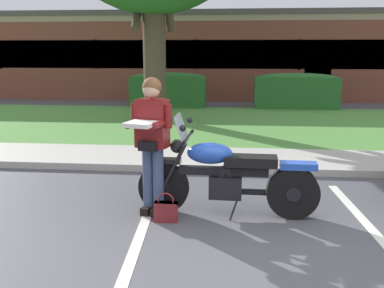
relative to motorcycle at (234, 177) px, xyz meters
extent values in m
plane|color=#4C4C51|center=(0.32, -1.06, -0.49)|extent=(140.00, 140.00, 0.00)
cube|color=#B7B2A8|center=(0.32, 1.92, -0.43)|extent=(60.00, 0.20, 0.12)
cube|color=#B7B2A8|center=(0.32, 2.77, -0.45)|extent=(60.00, 1.50, 0.08)
cube|color=#518E3D|center=(0.32, 6.77, -0.46)|extent=(60.00, 6.49, 0.06)
cube|color=silver|center=(-1.02, -0.86, -0.49)|extent=(0.40, 4.40, 0.01)
cylinder|color=black|center=(-0.88, 0.02, -0.17)|extent=(0.64, 0.12, 0.64)
cylinder|color=black|center=(-0.88, 0.02, -0.17)|extent=(0.18, 0.13, 0.18)
cylinder|color=black|center=(0.72, -0.03, -0.17)|extent=(0.65, 0.20, 0.64)
cylinder|color=black|center=(0.72, -0.03, -0.17)|extent=(0.19, 0.21, 0.18)
cube|color=black|center=(-0.88, 0.02, 0.18)|extent=(0.44, 0.15, 0.06)
cube|color=blue|center=(0.77, -0.03, 0.17)|extent=(0.45, 0.21, 0.08)
cylinder|color=black|center=(-0.75, -0.06, 0.11)|extent=(0.31, 0.05, 0.58)
cylinder|color=black|center=(-0.74, 0.10, 0.11)|extent=(0.31, 0.05, 0.58)
sphere|color=black|center=(-0.71, 0.02, 0.37)|extent=(0.17, 0.17, 0.17)
cylinder|color=black|center=(-0.57, 0.01, 0.49)|extent=(0.05, 0.72, 0.03)
cylinder|color=black|center=(-0.58, -0.35, 0.49)|extent=(0.05, 0.10, 0.04)
cylinder|color=black|center=(-0.56, 0.37, 0.49)|extent=(0.05, 0.10, 0.04)
sphere|color=black|center=(-0.60, -0.29, 0.65)|extent=(0.08, 0.08, 0.08)
sphere|color=black|center=(-0.58, 0.31, 0.65)|extent=(0.08, 0.08, 0.08)
cube|color=#B2BCC6|center=(-0.65, 0.02, 0.59)|extent=(0.15, 0.36, 0.35)
cube|color=black|center=(-0.13, 0.00, 0.07)|extent=(1.10, 0.13, 0.10)
ellipsoid|color=blue|center=(-0.30, 0.01, 0.29)|extent=(0.57, 0.34, 0.26)
cube|color=black|center=(0.20, -0.01, 0.21)|extent=(0.65, 0.30, 0.12)
cube|color=black|center=(-0.10, 0.00, -0.13)|extent=(0.41, 0.25, 0.28)
cylinder|color=black|center=(-0.13, 0.00, 0.03)|extent=(0.18, 0.13, 0.21)
cylinder|color=black|center=(-0.07, 0.00, 0.03)|extent=(0.18, 0.13, 0.21)
cylinder|color=black|center=(0.27, 0.13, -0.23)|extent=(0.60, 0.10, 0.08)
cylinder|color=black|center=(0.47, 0.12, -0.23)|extent=(0.60, 0.10, 0.08)
cylinder|color=black|center=(0.02, -0.16, -0.34)|extent=(0.13, 0.12, 0.30)
cube|color=black|center=(-0.93, -0.10, -0.44)|extent=(0.17, 0.26, 0.10)
cube|color=black|center=(-1.07, -0.07, -0.44)|extent=(0.17, 0.26, 0.10)
cylinder|color=#3D4C70|center=(-0.93, -0.09, -0.06)|extent=(0.14, 0.14, 0.86)
cylinder|color=#3D4C70|center=(-1.06, -0.05, -0.06)|extent=(0.14, 0.14, 0.86)
cube|color=maroon|center=(-1.00, -0.07, 0.66)|extent=(0.42, 0.31, 0.58)
cube|color=maroon|center=(-1.00, -0.07, 0.93)|extent=(0.34, 0.27, 0.06)
sphere|color=tan|center=(-1.00, -0.07, 1.07)|extent=(0.21, 0.21, 0.21)
sphere|color=brown|center=(-0.99, -0.05, 1.10)|extent=(0.23, 0.23, 0.23)
cube|color=black|center=(-1.03, -0.19, 0.41)|extent=(0.24, 0.15, 0.12)
cylinder|color=maroon|center=(-0.88, -0.26, 0.68)|extent=(0.17, 0.35, 0.09)
cylinder|color=maroon|center=(-1.19, -0.18, 0.68)|extent=(0.17, 0.35, 0.09)
cylinder|color=maroon|center=(-0.79, -0.14, 0.76)|extent=(0.10, 0.10, 0.28)
cylinder|color=maroon|center=(-1.21, -0.03, 0.76)|extent=(0.10, 0.10, 0.28)
cube|color=white|center=(-1.07, -0.36, 0.70)|extent=(0.39, 0.39, 0.05)
cube|color=maroon|center=(-0.80, -0.31, -0.37)|extent=(0.28, 0.12, 0.24)
cube|color=maroon|center=(-0.80, -0.31, -0.27)|extent=(0.28, 0.13, 0.04)
torus|color=maroon|center=(-0.80, -0.31, -0.23)|extent=(0.20, 0.02, 0.20)
cylinder|color=#4C3D2D|center=(-2.31, 7.30, 1.12)|extent=(0.63, 0.63, 3.22)
cylinder|color=#4C3D2D|center=(-1.89, 7.30, 2.70)|extent=(0.22, 1.01, 1.36)
cylinder|color=#4C3D2D|center=(-2.75, 7.30, 2.61)|extent=(0.22, 1.05, 1.19)
cube|color=#286028|center=(-2.37, 10.13, 0.06)|extent=(2.60, 0.90, 1.10)
ellipsoid|color=#286028|center=(-2.37, 10.13, 0.61)|extent=(2.47, 0.84, 0.28)
cube|color=#286028|center=(2.03, 10.13, 0.06)|extent=(2.80, 0.90, 1.10)
ellipsoid|color=#286028|center=(2.03, 10.13, 0.61)|extent=(2.66, 0.84, 0.28)
cube|color=brown|center=(-1.61, 16.90, 1.17)|extent=(23.44, 9.31, 3.33)
cube|color=#998466|center=(-1.61, 12.28, 2.72)|extent=(23.44, 0.10, 0.24)
cube|color=#4C4742|center=(-1.61, 16.90, 2.94)|extent=(23.68, 9.40, 0.20)
cube|color=#1E282D|center=(-1.61, 12.27, 1.34)|extent=(19.93, 0.06, 1.10)
cube|color=brown|center=(-9.58, 12.26, 1.34)|extent=(0.08, 0.04, 1.20)
cube|color=brown|center=(-5.59, 12.26, 1.34)|extent=(0.08, 0.04, 1.20)
cube|color=brown|center=(-1.61, 12.26, 1.34)|extent=(0.08, 0.04, 1.20)
cube|color=brown|center=(2.38, 12.26, 1.34)|extent=(0.08, 0.04, 1.20)
cube|color=#473323|center=(3.08, 12.28, 0.56)|extent=(1.00, 0.08, 2.10)
camera|label=1|loc=(0.01, -5.30, 1.54)|focal=41.63mm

